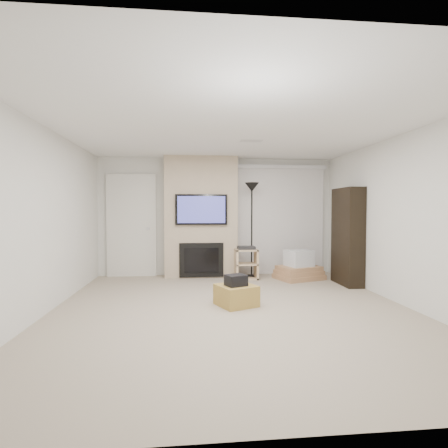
{
  "coord_description": "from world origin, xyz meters",
  "views": [
    {
      "loc": [
        -0.59,
        -4.77,
        1.38
      ],
      "look_at": [
        0.0,
        1.2,
        1.15
      ],
      "focal_mm": 28.0,
      "sensor_mm": 36.0,
      "label": 1
    }
  ],
  "objects": [
    {
      "name": "floor",
      "position": [
        0.0,
        0.0,
        0.0
      ],
      "size": [
        5.0,
        5.5,
        0.0
      ],
      "primitive_type": "cube",
      "color": "tan",
      "rests_on": "ground"
    },
    {
      "name": "ceiling",
      "position": [
        0.0,
        0.0,
        2.5
      ],
      "size": [
        5.0,
        5.5,
        0.0
      ],
      "primitive_type": "cube",
      "color": "white",
      "rests_on": "wall_back"
    },
    {
      "name": "wall_back",
      "position": [
        0.0,
        2.75,
        1.25
      ],
      "size": [
        5.0,
        0.0,
        2.5
      ],
      "primitive_type": "cube",
      "rotation": [
        1.57,
        0.0,
        0.0
      ],
      "color": "silver",
      "rests_on": "ground"
    },
    {
      "name": "wall_front",
      "position": [
        0.0,
        -2.75,
        1.25
      ],
      "size": [
        5.0,
        0.0,
        2.5
      ],
      "primitive_type": "cube",
      "rotation": [
        1.57,
        0.0,
        0.0
      ],
      "color": "silver",
      "rests_on": "ground"
    },
    {
      "name": "wall_left",
      "position": [
        -2.5,
        0.0,
        1.25
      ],
      "size": [
        0.0,
        5.5,
        2.5
      ],
      "primitive_type": "cube",
      "rotation": [
        1.57,
        0.0,
        1.57
      ],
      "color": "silver",
      "rests_on": "ground"
    },
    {
      "name": "wall_right",
      "position": [
        2.5,
        0.0,
        1.25
      ],
      "size": [
        0.0,
        5.5,
        2.5
      ],
      "primitive_type": "cube",
      "rotation": [
        1.57,
        0.0,
        1.57
      ],
      "color": "silver",
      "rests_on": "ground"
    },
    {
      "name": "hvac_vent",
      "position": [
        0.4,
        0.8,
        2.5
      ],
      "size": [
        0.35,
        0.18,
        0.01
      ],
      "primitive_type": "cube",
      "color": "silver",
      "rests_on": "ceiling"
    },
    {
      "name": "ottoman",
      "position": [
        0.08,
        0.22,
        0.15
      ],
      "size": [
        0.66,
        0.66,
        0.3
      ],
      "primitive_type": "cube",
      "rotation": [
        0.0,
        0.0,
        0.42
      ],
      "color": "#A6833B",
      "rests_on": "floor"
    },
    {
      "name": "black_bag",
      "position": [
        0.07,
        0.17,
        0.38
      ],
      "size": [
        0.35,
        0.31,
        0.16
      ],
      "primitive_type": "cube",
      "rotation": [
        0.0,
        0.0,
        0.42
      ],
      "color": "black",
      "rests_on": "ottoman"
    },
    {
      "name": "fireplace_wall",
      "position": [
        -0.35,
        2.54,
        1.24
      ],
      "size": [
        1.5,
        0.47,
        2.5
      ],
      "color": "tan",
      "rests_on": "floor"
    },
    {
      "name": "entry_door",
      "position": [
        -1.8,
        2.71,
        1.05
      ],
      "size": [
        1.02,
        0.11,
        2.14
      ],
      "color": "silver",
      "rests_on": "floor"
    },
    {
      "name": "vertical_blinds",
      "position": [
        1.4,
        2.7,
        1.27
      ],
      "size": [
        1.98,
        0.1,
        2.37
      ],
      "color": "silver",
      "rests_on": "floor"
    },
    {
      "name": "floor_lamp",
      "position": [
        0.69,
        2.33,
        1.54
      ],
      "size": [
        0.29,
        0.29,
        1.95
      ],
      "color": "black",
      "rests_on": "floor"
    },
    {
      "name": "av_stand",
      "position": [
        0.55,
        2.19,
        0.35
      ],
      "size": [
        0.45,
        0.38,
        0.66
      ],
      "color": "#D8B78B",
      "rests_on": "floor"
    },
    {
      "name": "box_stack",
      "position": [
        1.6,
        2.04,
        0.22
      ],
      "size": [
        1.03,
        0.9,
        0.58
      ],
      "color": "tan",
      "rests_on": "floor"
    },
    {
      "name": "bookshelf",
      "position": [
        2.34,
        1.46,
        0.9
      ],
      "size": [
        0.3,
        0.8,
        1.8
      ],
      "color": "black",
      "rests_on": "floor"
    }
  ]
}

